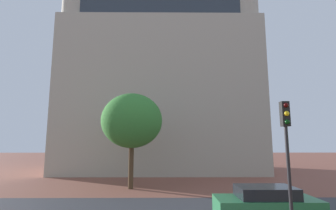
# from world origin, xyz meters

# --- Properties ---
(landmark_building) EXTENTS (22.54, 11.14, 35.17)m
(landmark_building) POSITION_xyz_m (-1.29, 26.75, 10.56)
(landmark_building) COLOR #B2A893
(landmark_building) RESTS_ON ground_plane
(car_green) EXTENTS (4.49, 2.05, 1.48)m
(car_green) POSITION_xyz_m (4.13, 8.54, 0.71)
(car_green) COLOR #287042
(car_green) RESTS_ON ground_plane
(traffic_light_pole) EXTENTS (0.28, 0.34, 4.92)m
(traffic_light_pole) POSITION_xyz_m (3.94, 5.90, 3.42)
(traffic_light_pole) COLOR black
(traffic_light_pole) RESTS_ON ground_plane
(tree_curb_far) EXTENTS (4.63, 4.63, 7.12)m
(tree_curb_far) POSITION_xyz_m (-2.95, 15.86, 5.02)
(tree_curb_far) COLOR #4C3823
(tree_curb_far) RESTS_ON ground_plane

